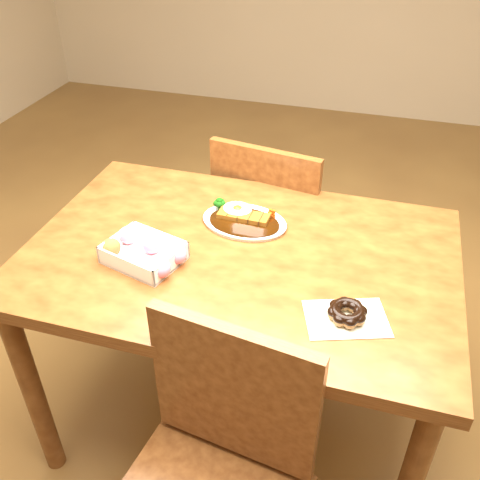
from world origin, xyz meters
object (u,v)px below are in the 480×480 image
(table, at_px, (239,279))
(donut_box, at_px, (144,252))
(pon_de_ring, at_px, (347,313))
(katsu_curry_plate, at_px, (243,219))
(chair_far, at_px, (275,228))

(table, bearing_deg, donut_box, -155.10)
(donut_box, xyz_separation_m, pon_de_ring, (0.56, -0.08, -0.01))
(table, height_order, pon_de_ring, pon_de_ring)
(table, distance_m, katsu_curry_plate, 0.18)
(katsu_curry_plate, xyz_separation_m, donut_box, (-0.21, -0.25, 0.01))
(katsu_curry_plate, relative_size, pon_de_ring, 1.19)
(table, xyz_separation_m, katsu_curry_plate, (-0.03, 0.14, 0.11))
(table, relative_size, pon_de_ring, 5.25)
(chair_far, relative_size, pon_de_ring, 3.80)
(table, distance_m, pon_de_ring, 0.39)
(table, distance_m, donut_box, 0.29)
(chair_far, bearing_deg, donut_box, 80.14)
(chair_far, distance_m, pon_de_ring, 0.85)
(table, relative_size, katsu_curry_plate, 4.41)
(table, bearing_deg, chair_far, 91.43)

